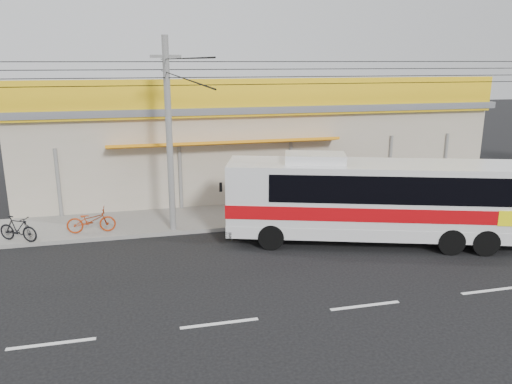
# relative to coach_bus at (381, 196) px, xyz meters

# --- Properties ---
(ground) EXTENTS (120.00, 120.00, 0.00)m
(ground) POSITION_rel_coach_bus_xyz_m (-2.61, -1.91, -1.75)
(ground) COLOR black
(ground) RESTS_ON ground
(sidewalk) EXTENTS (30.00, 3.20, 0.15)m
(sidewalk) POSITION_rel_coach_bus_xyz_m (-2.61, 4.09, -1.67)
(sidewalk) COLOR slate
(sidewalk) RESTS_ON ground
(lane_markings) EXTENTS (50.00, 0.12, 0.01)m
(lane_markings) POSITION_rel_coach_bus_xyz_m (-2.61, -4.41, -1.75)
(lane_markings) COLOR silver
(lane_markings) RESTS_ON ground
(storefront_building) EXTENTS (22.60, 9.20, 5.70)m
(storefront_building) POSITION_rel_coach_bus_xyz_m (-2.61, 9.63, 0.55)
(storefront_building) COLOR #ABA28A
(storefront_building) RESTS_ON ground
(coach_bus) EXTENTS (10.77, 5.41, 3.26)m
(coach_bus) POSITION_rel_coach_bus_xyz_m (0.00, 0.00, 0.00)
(coach_bus) COLOR silver
(coach_bus) RESTS_ON ground
(motorbike_red) EXTENTS (1.80, 0.67, 0.94)m
(motorbike_red) POSITION_rel_coach_bus_xyz_m (-10.21, 3.16, -1.13)
(motorbike_red) COLOR #982C0B
(motorbike_red) RESTS_ON sidewalk
(motorbike_dark) EXTENTS (1.58, 1.13, 0.93)m
(motorbike_dark) POSITION_rel_coach_bus_xyz_m (-12.69, 2.79, -1.13)
(motorbike_dark) COLOR black
(motorbike_dark) RESTS_ON sidewalk
(utility_pole) EXTENTS (34.00, 14.00, 7.32)m
(utility_pole) POSITION_rel_coach_bus_xyz_m (-7.19, 2.79, 4.29)
(utility_pole) COLOR slate
(utility_pole) RESTS_ON ground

